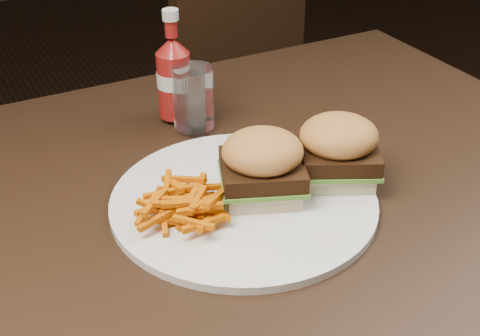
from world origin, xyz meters
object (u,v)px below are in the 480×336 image
dining_table (201,208)px  ketchup_bottle (174,85)px  chair_far (198,123)px  tumbler (193,97)px  plate (244,201)px

dining_table → ketchup_bottle: (0.06, 0.22, 0.08)m
chair_far → tumbler: 0.74m
ketchup_bottle → chair_far: bearing=63.0°
ketchup_bottle → tumbler: ketchup_bottle is taller
plate → tumbler: 0.22m
chair_far → tumbler: size_ratio=4.03×
ketchup_bottle → tumbler: size_ratio=1.08×
plate → ketchup_bottle: ketchup_bottle is taller
dining_table → plate: 0.06m
dining_table → chair_far: size_ratio=3.10×
chair_far → ketchup_bottle: ketchup_bottle is taller
dining_table → chair_far: (0.33, 0.75, -0.30)m
dining_table → ketchup_bottle: 0.24m
dining_table → tumbler: (0.07, 0.17, 0.08)m
chair_far → dining_table: bearing=52.9°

